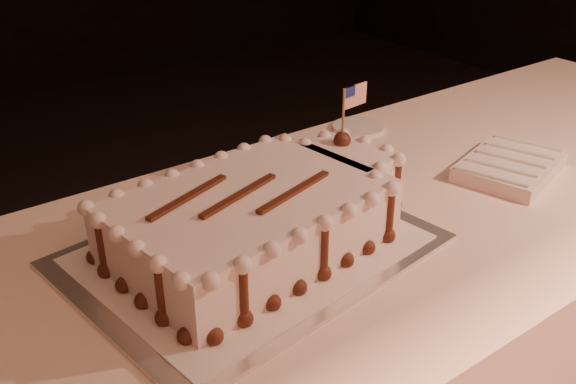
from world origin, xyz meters
TOP-DOWN VIEW (x-y plane):
  - banquet_table at (0.00, 0.60)m, footprint 2.40×0.80m
  - cake_board at (-0.31, 0.61)m, footprint 0.64×0.51m
  - doily at (-0.31, 0.61)m, footprint 0.57×0.46m
  - sheet_cake at (-0.27, 0.61)m, footprint 0.57×0.37m
  - napkin_stack at (0.31, 0.54)m, footprint 0.27×0.23m
  - side_plate at (0.22, 0.92)m, footprint 0.13×0.13m

SIDE VIEW (x-z plane):
  - banquet_table at x=0.00m, z-range 0.00..0.75m
  - cake_board at x=-0.31m, z-range 0.75..0.76m
  - side_plate at x=0.22m, z-range 0.75..0.76m
  - doily at x=-0.31m, z-range 0.76..0.76m
  - napkin_stack at x=0.31m, z-range 0.75..0.79m
  - sheet_cake at x=-0.27m, z-range 0.70..0.92m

